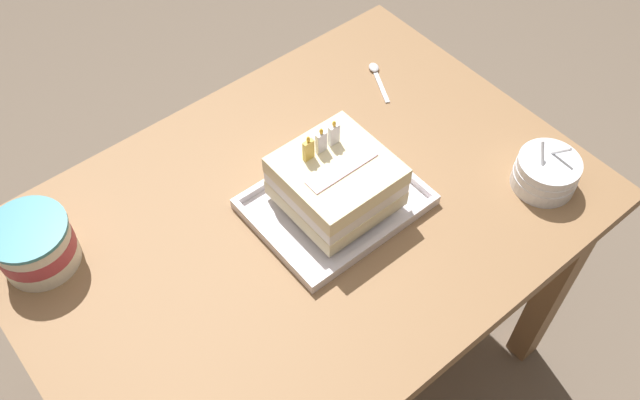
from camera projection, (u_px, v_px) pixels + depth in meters
name	position (u px, v px, depth m)	size (l,w,h in m)	color
ground_plane	(309.00, 367.00, 1.89)	(8.00, 8.00, 0.00)	#6B5B4C
dining_table	(305.00, 243.00, 1.41)	(1.11, 0.79, 0.71)	olive
foil_tray	(335.00, 203.00, 1.33)	(0.32, 0.25, 0.02)	silver
birthday_cake	(336.00, 181.00, 1.28)	(0.19, 0.20, 0.16)	beige
bowl_stack	(546.00, 173.00, 1.34)	(0.13, 0.13, 0.11)	white
ice_cream_tub	(35.00, 244.00, 1.22)	(0.14, 0.14, 0.10)	silver
serving_spoon_near_tray	(376.00, 73.00, 1.56)	(0.07, 0.12, 0.01)	silver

